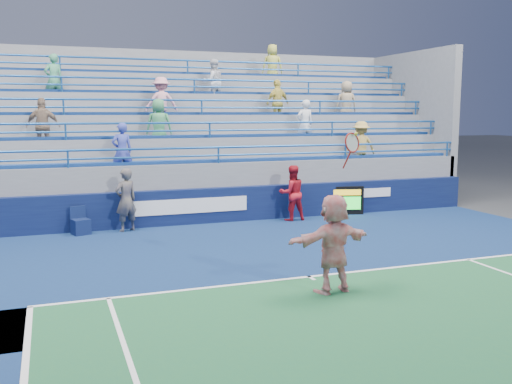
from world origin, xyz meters
name	(u,v)px	position (x,y,z in m)	size (l,w,h in m)	color
ground	(309,278)	(0.00, 0.00, 0.00)	(120.00, 120.00, 0.00)	#333538
sponsor_wall	(221,205)	(0.00, 6.50, 0.55)	(18.00, 0.32, 1.10)	#0A123A
bleacher_stand	(192,163)	(-0.01, 10.27, 1.54)	(18.00, 5.60, 6.13)	slate
serve_speed_board	(343,201)	(4.25, 6.34, 0.49)	(1.39, 0.51, 0.97)	black
judge_chair	(81,226)	(-4.26, 6.07, 0.26)	(0.56, 0.57, 0.80)	#0D1940
tennis_player	(334,243)	(0.00, -1.04, 0.96)	(1.83, 0.79, 3.07)	white
line_judge	(126,200)	(-2.98, 6.06, 0.93)	(0.68, 0.44, 1.85)	#141538
ball_girl	(292,193)	(2.21, 5.99, 0.89)	(0.86, 0.67, 1.78)	#AD1320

